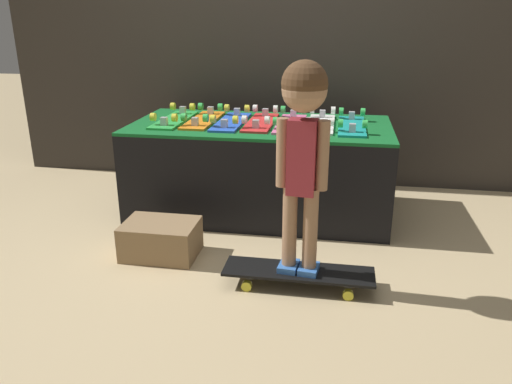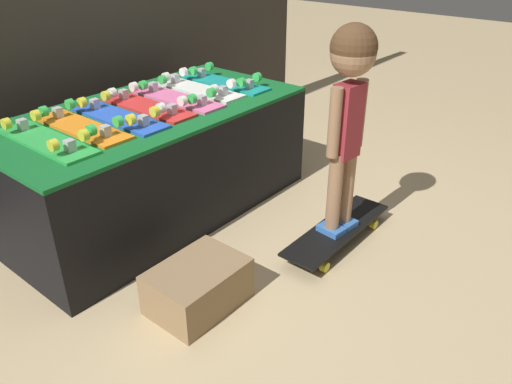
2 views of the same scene
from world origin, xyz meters
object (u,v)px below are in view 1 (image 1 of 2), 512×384
(skateboard_pink_on_rack, at_px, (290,122))
(skateboard_on_floor, at_px, (298,273))
(skateboard_white_on_rack, at_px, (321,122))
(child, at_px, (303,129))
(skateboard_orange_on_rack, at_px, (203,119))
(skateboard_red_on_rack, at_px, (261,121))
(skateboard_teal_on_rack, at_px, (352,124))
(skateboard_green_on_rack, at_px, (174,118))
(skateboard_blue_on_rack, at_px, (231,120))
(storage_box, at_px, (161,239))

(skateboard_pink_on_rack, bearing_deg, skateboard_on_floor, -80.97)
(skateboard_white_on_rack, xyz_separation_m, child, (-0.04, -1.03, 0.18))
(skateboard_orange_on_rack, distance_m, skateboard_red_on_rack, 0.40)
(child, bearing_deg, skateboard_red_on_rack, 115.87)
(skateboard_orange_on_rack, height_order, skateboard_white_on_rack, same)
(skateboard_teal_on_rack, relative_size, child, 0.58)
(skateboard_green_on_rack, distance_m, skateboard_on_floor, 1.50)
(skateboard_red_on_rack, distance_m, skateboard_pink_on_rack, 0.20)
(skateboard_pink_on_rack, distance_m, skateboard_white_on_rack, 0.20)
(skateboard_green_on_rack, relative_size, skateboard_red_on_rack, 1.00)
(skateboard_white_on_rack, bearing_deg, skateboard_on_floor, -92.31)
(skateboard_green_on_rack, relative_size, skateboard_on_floor, 0.79)
(skateboard_on_floor, bearing_deg, skateboard_teal_on_rack, 76.42)
(skateboard_blue_on_rack, xyz_separation_m, skateboard_red_on_rack, (0.20, 0.02, 0.00))
(skateboard_orange_on_rack, bearing_deg, child, -53.39)
(skateboard_teal_on_rack, distance_m, child, 1.05)
(skateboard_blue_on_rack, relative_size, skateboard_white_on_rack, 1.00)
(skateboard_pink_on_rack, xyz_separation_m, skateboard_teal_on_rack, (0.40, 0.00, 0.00))
(skateboard_green_on_rack, bearing_deg, skateboard_orange_on_rack, 6.90)
(skateboard_pink_on_rack, bearing_deg, skateboard_white_on_rack, 8.99)
(skateboard_teal_on_rack, height_order, skateboard_on_floor, skateboard_teal_on_rack)
(skateboard_green_on_rack, bearing_deg, skateboard_on_floor, -46.12)
(skateboard_white_on_rack, bearing_deg, skateboard_teal_on_rack, -8.06)
(skateboard_orange_on_rack, xyz_separation_m, skateboard_pink_on_rack, (0.60, -0.02, 0.00))
(skateboard_blue_on_rack, bearing_deg, child, -60.70)
(skateboard_pink_on_rack, relative_size, skateboard_on_floor, 0.79)
(skateboard_red_on_rack, distance_m, child, 1.09)
(skateboard_orange_on_rack, height_order, skateboard_blue_on_rack, same)
(skateboard_on_floor, xyz_separation_m, storage_box, (-0.81, 0.22, 0.03))
(skateboard_pink_on_rack, height_order, skateboard_white_on_rack, same)
(skateboard_orange_on_rack, xyz_separation_m, skateboard_blue_on_rack, (0.20, -0.03, 0.00))
(skateboard_blue_on_rack, height_order, skateboard_teal_on_rack, same)
(skateboard_green_on_rack, distance_m, child, 1.40)
(skateboard_green_on_rack, xyz_separation_m, skateboard_orange_on_rack, (0.20, 0.02, 0.00))
(skateboard_teal_on_rack, xyz_separation_m, child, (-0.24, -1.00, 0.18))
(skateboard_green_on_rack, xyz_separation_m, skateboard_on_floor, (0.96, -1.00, -0.57))
(skateboard_blue_on_rack, height_order, child, child)
(child, xyz_separation_m, storage_box, (-0.81, 0.22, -0.72))
(skateboard_white_on_rack, relative_size, skateboard_on_floor, 0.79)
(skateboard_green_on_rack, relative_size, skateboard_white_on_rack, 1.00)
(skateboard_green_on_rack, height_order, skateboard_orange_on_rack, same)
(child, bearing_deg, skateboard_blue_on_rack, 125.67)
(skateboard_teal_on_rack, xyz_separation_m, storage_box, (-1.05, -0.79, -0.54))
(skateboard_blue_on_rack, height_order, skateboard_on_floor, skateboard_blue_on_rack)
(skateboard_red_on_rack, height_order, skateboard_pink_on_rack, same)
(skateboard_pink_on_rack, height_order, storage_box, skateboard_pink_on_rack)
(skateboard_teal_on_rack, distance_m, skateboard_on_floor, 1.18)
(skateboard_blue_on_rack, relative_size, skateboard_pink_on_rack, 1.00)
(storage_box, bearing_deg, skateboard_teal_on_rack, 36.74)
(skateboard_green_on_rack, bearing_deg, skateboard_blue_on_rack, -0.23)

